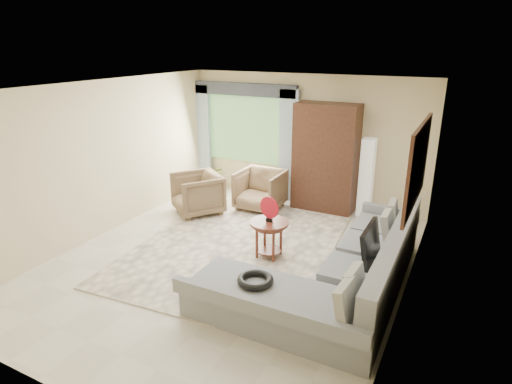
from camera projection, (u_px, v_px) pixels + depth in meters
The scene contains 17 objects.
ground at pixel (231, 261), 6.55m from camera, with size 6.00×6.00×0.00m, color silver.
area_rug at pixel (236, 246), 6.99m from camera, with size 3.00×4.00×0.02m, color #F7E1C3.
sectional_sofa at pixel (343, 277), 5.54m from camera, with size 2.30×3.46×0.90m.
tv_screen at pixel (371, 244), 5.49m from camera, with size 0.06×0.74×0.48m, color black.
garden_hose at pixel (255, 280), 4.99m from camera, with size 0.43×0.43×0.09m, color black.
coffee_table at pixel (269, 239), 6.57m from camera, with size 0.60×0.60×0.60m.
red_disc at pixel (269, 207), 6.40m from camera, with size 0.34×0.34×0.03m, color #B51220.
armchair_left at pixel (197, 194), 8.27m from camera, with size 0.85×0.87×0.79m, color #7D6244.
armchair_right at pixel (260, 190), 8.48m from camera, with size 0.85×0.87×0.79m, color olive.
potted_plant at pixel (214, 179), 9.48m from camera, with size 0.54×0.47×0.60m, color #999999.
armoire at pixel (325, 158), 8.25m from camera, with size 1.20×0.55×2.10m, color black.
floor_lamp at pixel (366, 178), 8.06m from camera, with size 0.24×0.24×1.50m, color silver.
window at pixel (245, 129), 9.16m from camera, with size 1.80×0.04×1.40m, color #669E59.
curtain_left at pixel (202, 137), 9.62m from camera, with size 0.40×0.08×2.30m, color #9EB7CC.
curtain_right at pixel (288, 147), 8.72m from camera, with size 0.40×0.08×2.30m, color #9EB7CC.
valance at pixel (243, 89), 8.82m from camera, with size 2.40×0.12×0.26m, color #1E232D.
wall_mirror at pixel (417, 165), 5.21m from camera, with size 0.05×1.70×1.05m.
Camera 1 is at (2.99, -5.02, 3.17)m, focal length 30.00 mm.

